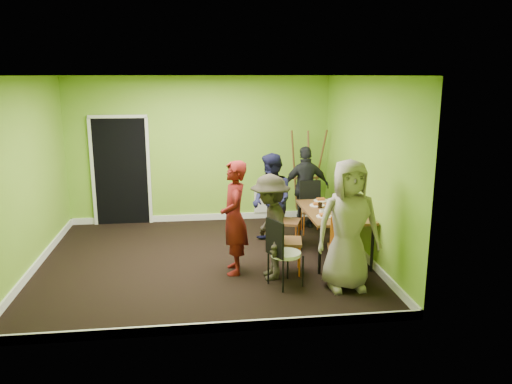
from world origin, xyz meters
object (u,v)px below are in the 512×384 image
Objects in this scene: chair_bentwood at (282,250)px; person_front_end at (348,225)px; easel at (307,176)px; person_standing at (234,218)px; person_back_end at (306,187)px; orange_bottle at (326,205)px; person_left_near at (270,227)px; blue_bottle at (359,209)px; thermos at (337,204)px; chair_left_far at (282,216)px; dining_table at (334,214)px; chair_left_near at (281,235)px; person_left_far at (272,200)px; chair_front_end at (343,245)px; chair_back_end at (310,196)px.

person_front_end is at bearing 53.54° from chair_bentwood.
easel is 1.09× the size of person_standing.
chair_bentwood is at bearing 65.10° from person_back_end.
person_left_near reaches higher than orange_bottle.
orange_bottle is at bearing 85.08° from person_back_end.
person_standing is 0.56m from person_left_near.
person_back_end is at bearing 154.09° from person_left_near.
person_standing reaches higher than blue_bottle.
person_front_end is (0.86, -0.15, 0.35)m from chair_bentwood.
thermos is at bearing 88.68° from person_back_end.
chair_left_far is 0.66× the size of person_left_near.
dining_table is at bearing 76.88° from chair_left_far.
person_left_far reaches higher than chair_left_near.
person_left_far is (-1.16, 0.96, -0.06)m from blue_bottle.
orange_bottle is 1.39m from person_front_end.
person_back_end is at bearing 100.86° from chair_front_end.
person_front_end reaches higher than person_back_end.
thermos is 1.18m from person_front_end.
dining_table is 0.89m from chair_left_far.
chair_front_end is 0.63× the size of person_back_end.
chair_front_end is at bearing 65.85° from chair_bentwood.
person_front_end reaches higher than chair_left_far.
person_front_end reaches higher than chair_bentwood.
chair_left_near is 0.66× the size of person_back_end.
chair_bentwood reaches higher than chair_back_end.
chair_left_far is 1.04× the size of chair_bentwood.
easel is 3.01m from person_standing.
person_left_far is at bearing 110.58° from person_front_end.
chair_left_near is at bearing -139.12° from orange_bottle.
thermos is 0.38m from blue_bottle.
person_standing reaches higher than orange_bottle.
person_left_near is at bearing 175.48° from chair_front_end.
dining_table is at bearing 109.34° from chair_bentwood.
person_front_end is (0.58, -1.68, 0.32)m from chair_left_far.
chair_front_end is at bearing -100.26° from thermos.
person_left_far is at bearing 147.89° from person_standing.
person_left_near is (-1.06, -2.11, 0.09)m from chair_back_end.
thermos reaches higher than chair_front_end.
person_standing reaches higher than chair_left_far.
chair_back_end is 5.09× the size of blue_bottle.
chair_left_near is 0.91m from chair_front_end.
person_back_end is (0.83, 2.12, 0.20)m from chair_left_near.
chair_bentwood is 0.64× the size of person_left_near.
chair_left_far is at bearing 56.33° from chair_back_end.
person_left_near is (-0.24, -1.37, -0.03)m from person_left_far.
person_left_far is at bearing 125.73° from chair_front_end.
person_left_far is (-0.92, -1.42, -0.11)m from easel.
chair_left_far reaches higher than blue_bottle.
chair_left_far is at bearing 108.21° from person_front_end.
chair_left_near is at bearing 143.86° from chair_bentwood.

